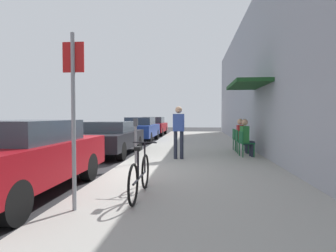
{
  "coord_description": "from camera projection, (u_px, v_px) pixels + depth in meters",
  "views": [
    {
      "loc": [
        2.17,
        -7.22,
        1.51
      ],
      "look_at": [
        0.75,
        7.44,
        0.98
      ],
      "focal_mm": 29.92,
      "sensor_mm": 36.0,
      "label": 1
    }
  ],
  "objects": [
    {
      "name": "ground_plane",
      "position": [
        113.0,
        173.0,
        7.44
      ],
      "size": [
        60.0,
        60.0,
        0.0
      ],
      "primitive_type": "plane",
      "color": "#2D2D30"
    },
    {
      "name": "seated_patron_0",
      "position": [
        246.0,
        136.0,
        9.56
      ],
      "size": [
        0.47,
        0.41,
        1.29
      ],
      "color": "#232838",
      "rests_on": "sidewalk_slab"
    },
    {
      "name": "cafe_chair_0",
      "position": [
        244.0,
        142.0,
        9.56
      ],
      "size": [
        0.5,
        0.5,
        0.87
      ],
      "color": "#14592D",
      "rests_on": "sidewalk_slab"
    },
    {
      "name": "parked_car_2",
      "position": [
        140.0,
        129.0,
        16.72
      ],
      "size": [
        1.8,
        4.4,
        1.43
      ],
      "color": "navy",
      "rests_on": "ground_plane"
    },
    {
      "name": "street_sign",
      "position": [
        73.0,
        107.0,
        4.09
      ],
      "size": [
        0.32,
        0.06,
        2.6
      ],
      "color": "gray",
      "rests_on": "sidewalk_slab"
    },
    {
      "name": "pedestrian_standing",
      "position": [
        179.0,
        128.0,
        9.04
      ],
      "size": [
        0.36,
        0.22,
        1.7
      ],
      "color": "#232838",
      "rests_on": "sidewalk_slab"
    },
    {
      "name": "cafe_chair_1",
      "position": [
        240.0,
        140.0,
        10.5
      ],
      "size": [
        0.44,
        0.44,
        0.87
      ],
      "color": "#14592D",
      "rests_on": "sidewalk_slab"
    },
    {
      "name": "parked_car_0",
      "position": [
        21.0,
        156.0,
        5.28
      ],
      "size": [
        1.8,
        4.4,
        1.43
      ],
      "color": "maroon",
      "rests_on": "ground_plane"
    },
    {
      "name": "sidewalk_slab",
      "position": [
        197.0,
        160.0,
        9.21
      ],
      "size": [
        4.5,
        32.0,
        0.12
      ],
      "primitive_type": "cube",
      "color": "#9E9B93",
      "rests_on": "ground_plane"
    },
    {
      "name": "seated_patron_1",
      "position": [
        242.0,
        135.0,
        10.48
      ],
      "size": [
        0.43,
        0.36,
        1.29
      ],
      "color": "#232838",
      "rests_on": "sidewalk_slab"
    },
    {
      "name": "bicycle_0",
      "position": [
        140.0,
        176.0,
        4.85
      ],
      "size": [
        0.46,
        1.71,
        0.9
      ],
      "color": "black",
      "rests_on": "sidewalk_slab"
    },
    {
      "name": "building_facade",
      "position": [
        274.0,
        64.0,
        8.87
      ],
      "size": [
        1.4,
        32.0,
        6.33
      ],
      "color": "#999EA8",
      "rests_on": "ground_plane"
    },
    {
      "name": "parked_car_1",
      "position": [
        111.0,
        137.0,
        10.87
      ],
      "size": [
        1.8,
        4.4,
        1.3
      ],
      "color": "black",
      "rests_on": "ground_plane"
    },
    {
      "name": "parking_meter",
      "position": [
        136.0,
        137.0,
        8.14
      ],
      "size": [
        0.12,
        0.1,
        1.32
      ],
      "color": "slate",
      "rests_on": "sidewalk_slab"
    },
    {
      "name": "cafe_chair_2",
      "position": [
        237.0,
        138.0,
        11.27
      ],
      "size": [
        0.47,
        0.47,
        0.87
      ],
      "color": "#14592D",
      "rests_on": "sidewalk_slab"
    },
    {
      "name": "parked_car_3",
      "position": [
        153.0,
        126.0,
        22.0
      ],
      "size": [
        1.8,
        4.4,
        1.44
      ],
      "color": "maroon",
      "rests_on": "ground_plane"
    }
  ]
}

